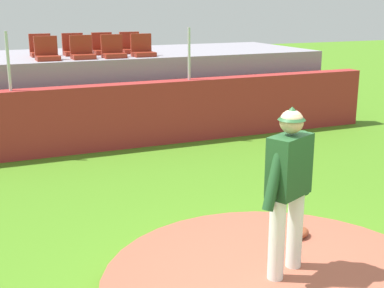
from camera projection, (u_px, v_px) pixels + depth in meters
The scene contains 15 objects.
pitchers_mound at pixel (278, 288), 5.48m from camera, with size 3.68×3.68×0.20m, color #9C503C.
pitcher at pixel (289, 179), 5.34m from camera, with size 0.77×0.44×1.78m.
fielding_glove at pixel (300, 233), 6.43m from camera, with size 0.30×0.20×0.11m, color brown.
brick_barrier at pixel (112, 117), 10.98m from camera, with size 12.50×0.40×1.35m, color #A12B29.
fence_post_left at pixel (8, 61), 9.91m from camera, with size 0.06×0.06×1.11m, color silver.
fence_post_right at pixel (189, 54), 11.34m from camera, with size 0.06×0.06×1.11m, color silver.
bleacher_platform at pixel (87, 90), 12.93m from camera, with size 11.26×3.46×1.79m, color gray.
stadium_chair_0 at pixel (47, 53), 11.17m from camera, with size 0.48×0.44×0.50m.
stadium_chair_1 at pixel (82, 51), 11.47m from camera, with size 0.48×0.44×0.50m.
stadium_chair_2 at pixel (113, 50), 11.71m from camera, with size 0.48×0.44×0.50m.
stadium_chair_3 at pixel (142, 49), 12.01m from camera, with size 0.48×0.44×0.50m.
stadium_chair_4 at pixel (41, 49), 12.00m from camera, with size 0.48×0.44×0.50m.
stadium_chair_5 at pixel (74, 48), 12.24m from camera, with size 0.48×0.44×0.50m.
stadium_chair_6 at pixel (103, 47), 12.51m from camera, with size 0.48×0.44×0.50m.
stadium_chair_7 at pixel (131, 46), 12.77m from camera, with size 0.48×0.44×0.50m.
Camera 1 is at (-2.78, -4.14, 2.97)m, focal length 49.47 mm.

